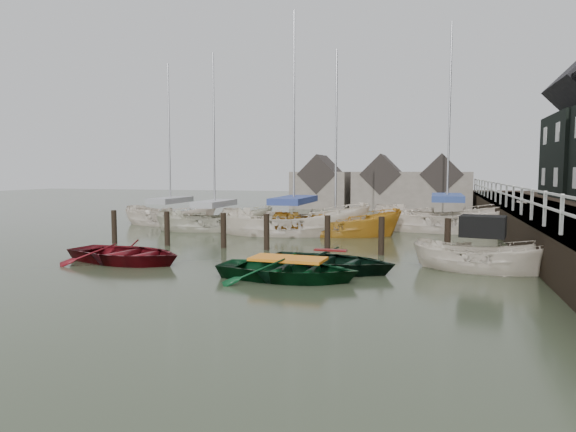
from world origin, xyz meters
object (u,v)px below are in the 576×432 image
(rowboat_green, at_px, (288,279))
(motorboat, at_px, (482,268))
(rowboat_dkgreen, at_px, (330,271))
(sailboat_b, at_px, (294,233))
(sailboat_d, at_px, (446,230))
(sailboat_e, at_px, (171,224))
(sailboat_a, at_px, (215,229))
(rowboat_red, at_px, (126,262))
(sailboat_c, at_px, (335,235))

(rowboat_green, xyz_separation_m, motorboat, (5.38, 2.79, 0.10))
(rowboat_dkgreen, distance_m, sailboat_b, 9.13)
(sailboat_d, xyz_separation_m, sailboat_e, (-14.99, -1.08, 0.00))
(motorboat, height_order, sailboat_a, sailboat_a)
(rowboat_red, distance_m, sailboat_a, 9.53)
(sailboat_a, xyz_separation_m, sailboat_e, (-3.48, 1.73, -0.00))
(sailboat_c, bearing_deg, rowboat_red, 143.77)
(motorboat, bearing_deg, sailboat_b, 57.92)
(sailboat_b, xyz_separation_m, sailboat_c, (1.98, 0.26, -0.05))
(rowboat_green, height_order, rowboat_dkgreen, same)
(rowboat_red, distance_m, sailboat_d, 16.17)
(motorboat, distance_m, sailboat_c, 9.57)
(sailboat_d, distance_m, sailboat_e, 15.03)
(sailboat_a, xyz_separation_m, sailboat_d, (11.50, 2.81, -0.00))
(sailboat_e, bearing_deg, rowboat_red, -150.21)
(sailboat_d, height_order, sailboat_e, sailboat_d)
(sailboat_b, relative_size, sailboat_d, 1.01)
(sailboat_b, bearing_deg, sailboat_a, 72.72)
(rowboat_green, height_order, sailboat_e, sailboat_e)
(sailboat_a, distance_m, sailboat_b, 4.42)
(rowboat_red, height_order, sailboat_b, sailboat_b)
(rowboat_dkgreen, xyz_separation_m, sailboat_b, (-3.46, 8.45, 0.06))
(sailboat_b, xyz_separation_m, sailboat_d, (7.12, 3.37, -0.00))
(rowboat_dkgreen, xyz_separation_m, sailboat_a, (-7.85, 9.01, 0.06))
(rowboat_dkgreen, relative_size, sailboat_c, 0.41)
(rowboat_dkgreen, relative_size, sailboat_b, 0.34)
(rowboat_dkgreen, distance_m, sailboat_d, 12.37)
(sailboat_a, height_order, sailboat_b, sailboat_b)
(rowboat_dkgreen, bearing_deg, sailboat_a, 52.05)
(rowboat_green, distance_m, sailboat_b, 10.33)
(rowboat_green, bearing_deg, sailboat_a, 36.62)
(sailboat_a, bearing_deg, sailboat_d, -94.45)
(rowboat_green, relative_size, motorboat, 0.92)
(rowboat_green, distance_m, motorboat, 6.06)
(rowboat_dkgreen, bearing_deg, rowboat_green, 161.08)
(motorboat, distance_m, sailboat_e, 18.45)
(sailboat_b, bearing_deg, sailboat_c, -92.47)
(rowboat_red, distance_m, motorboat, 11.45)
(sailboat_e, bearing_deg, sailboat_b, -98.23)
(sailboat_b, height_order, sailboat_e, sailboat_b)
(rowboat_green, distance_m, sailboat_a, 12.65)
(rowboat_dkgreen, relative_size, sailboat_d, 0.34)
(sailboat_b, relative_size, sailboat_e, 1.18)
(sailboat_b, distance_m, sailboat_e, 8.19)
(rowboat_dkgreen, height_order, sailboat_d, sailboat_d)
(sailboat_c, bearing_deg, sailboat_a, 81.37)
(sailboat_d, bearing_deg, rowboat_dkgreen, 166.81)
(rowboat_dkgreen, bearing_deg, motorboat, -63.74)
(motorboat, bearing_deg, sailboat_a, 67.93)
(rowboat_red, height_order, sailboat_e, sailboat_e)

